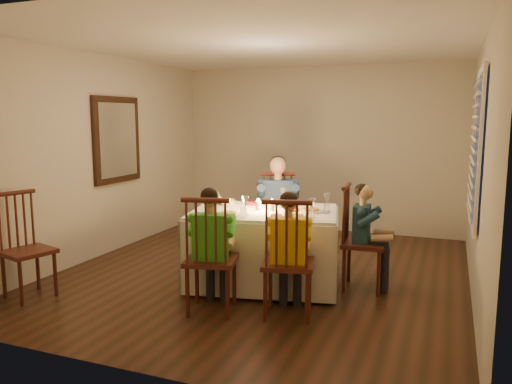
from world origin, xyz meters
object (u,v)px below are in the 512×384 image
at_px(chair_end, 362,288).
at_px(chair_near_left, 212,311).
at_px(chair_extra, 31,297).
at_px(child_green, 212,311).
at_px(child_teal, 362,288).
at_px(serving_bowl, 227,203).
at_px(adult, 277,261).
at_px(chair_adult, 277,261).
at_px(chair_near_right, 288,315).
at_px(child_yellow, 288,315).
at_px(dining_table, 264,232).

bearing_deg(chair_end, chair_near_left, 129.88).
distance_m(chair_end, chair_extra, 3.42).
distance_m(chair_extra, child_green, 1.90).
xyz_separation_m(child_teal, serving_bowl, (-1.54, -0.07, 0.84)).
xyz_separation_m(chair_near_left, chair_extra, (-1.86, -0.35, 0.00)).
distance_m(adult, serving_bowl, 1.15).
height_order(chair_adult, serving_bowl, serving_bowl).
distance_m(chair_near_right, serving_bowl, 1.61).
relative_size(chair_near_left, serving_bowl, 5.59).
distance_m(child_teal, serving_bowl, 1.75).
relative_size(adult, child_teal, 1.18).
distance_m(chair_near_right, chair_extra, 2.61).
bearing_deg(chair_end, child_green, 129.88).
relative_size(chair_near_left, child_yellow, 0.96).
distance_m(chair_near_left, chair_extra, 1.90).
xyz_separation_m(child_green, serving_bowl, (-0.32, 1.07, 0.84)).
distance_m(chair_near_left, child_teal, 1.67).
distance_m(chair_near_left, serving_bowl, 1.40).
height_order(child_yellow, serving_bowl, serving_bowl).
bearing_deg(chair_adult, dining_table, -100.82).
bearing_deg(child_green, dining_table, -115.72).
distance_m(chair_extra, child_yellow, 2.61).
height_order(chair_near_right, child_yellow, child_yellow).
xyz_separation_m(chair_end, serving_bowl, (-1.54, -0.07, 0.84)).
xyz_separation_m(child_yellow, child_teal, (0.52, 0.98, 0.00)).
bearing_deg(chair_end, child_teal, -0.00).
xyz_separation_m(chair_adult, chair_near_right, (0.65, -1.61, 0.00)).
bearing_deg(chair_near_left, serving_bowl, -87.14).
distance_m(chair_adult, chair_extra, 2.85).
height_order(chair_extra, serving_bowl, serving_bowl).
distance_m(child_green, serving_bowl, 1.40).
relative_size(adult, child_yellow, 1.15).
bearing_deg(dining_table, child_green, -113.93).
relative_size(child_yellow, child_teal, 1.03).
bearing_deg(chair_extra, serving_bowl, -31.22).
bearing_deg(chair_near_right, adult, -80.26).
distance_m(chair_adult, adult, 0.00).
xyz_separation_m(chair_adult, adult, (0.00, 0.00, 0.00)).
bearing_deg(serving_bowl, child_yellow, -41.75).
bearing_deg(chair_near_right, chair_end, -130.06).
distance_m(dining_table, child_teal, 1.20).
relative_size(dining_table, chair_extra, 1.65).
distance_m(chair_near_left, chair_near_right, 0.72).
bearing_deg(child_teal, chair_near_left, 129.88).
relative_size(chair_adult, serving_bowl, 5.59).
relative_size(chair_end, serving_bowl, 5.59).
xyz_separation_m(chair_near_left, child_teal, (1.22, 1.14, 0.00)).
bearing_deg(child_teal, child_yellow, 149.01).
relative_size(dining_table, chair_end, 1.59).
xyz_separation_m(dining_table, chair_near_right, (0.51, -0.75, -0.58)).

